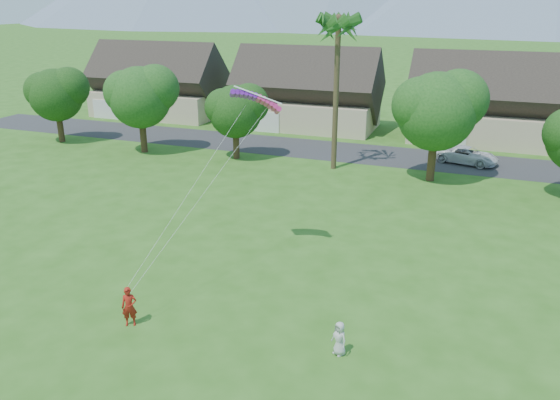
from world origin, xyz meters
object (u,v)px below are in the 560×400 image
at_px(kite_flyer, 129,307).
at_px(parked_car, 467,155).
at_px(parafoil_kite, 257,98).
at_px(watcher, 339,338).

relative_size(kite_flyer, parked_car, 0.35).
bearing_deg(parafoil_kite, watcher, -68.75).
distance_m(watcher, parked_car, 30.60).
distance_m(watcher, parafoil_kite, 12.65).
relative_size(watcher, parafoil_kite, 0.50).
distance_m(kite_flyer, watcher, 9.18).
xyz_separation_m(kite_flyer, parked_car, (12.70, 31.51, -0.19)).
xyz_separation_m(parked_car, parafoil_kite, (-10.06, -23.11, 8.07)).
bearing_deg(watcher, parked_car, 114.53).
xyz_separation_m(watcher, parafoil_kite, (-6.47, 7.28, 8.07)).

